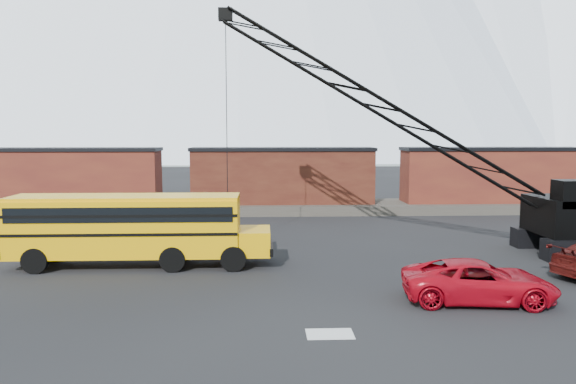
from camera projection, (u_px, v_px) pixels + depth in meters
name	position (u px, v px, depth m)	size (l,w,h in m)	color
ground	(303.00, 296.00, 20.58)	(160.00, 160.00, 0.00)	black
gravel_berm	(283.00, 207.00, 42.41)	(120.00, 5.00, 0.70)	#4D4840
boxcar_west_near	(67.00, 176.00, 41.46)	(13.70, 3.10, 4.17)	#4D1A16
boxcar_mid	(283.00, 176.00, 42.15)	(13.70, 3.10, 4.17)	#512516
boxcar_east_near	(492.00, 175.00, 42.85)	(13.70, 3.10, 4.17)	#4D1A16
snow_patch	(330.00, 334.00, 16.63)	(1.40, 0.90, 0.02)	silver
school_bus	(134.00, 227.00, 24.97)	(11.65, 2.65, 3.19)	#DF9F04
red_pickup	(479.00, 281.00, 19.76)	(2.45, 5.32, 1.48)	#B00817
crawler_crane	(402.00, 119.00, 27.85)	(20.95, 4.57, 12.31)	black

